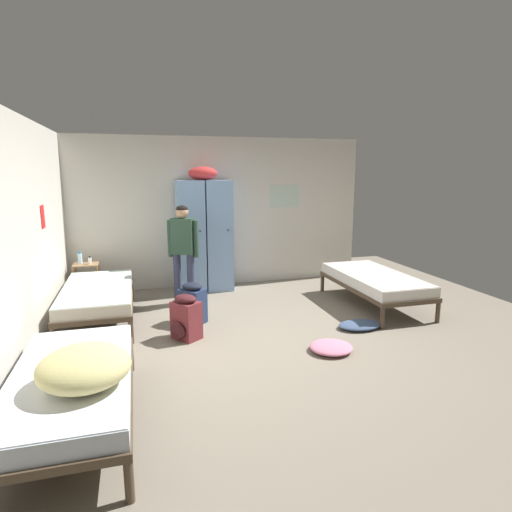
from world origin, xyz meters
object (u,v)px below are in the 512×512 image
at_px(bed_left_rear, 98,294).
at_px(clothes_pile_pink, 331,347).
at_px(person_traveler, 183,245).
at_px(lotion_bottle, 90,261).
at_px(locker_bank, 204,233).
at_px(clothes_pile_denim, 360,325).
at_px(bed_left_front, 72,383).
at_px(shelf_unit, 87,278).
at_px(backpack_navy, 193,304).
at_px(bedding_heap, 84,367).
at_px(bed_right, 374,281).
at_px(backpack_maroon, 186,318).
at_px(water_bottle, 80,258).

xyz_separation_m(bed_left_rear, clothes_pile_pink, (2.59, -1.75, -0.33)).
height_order(person_traveler, lotion_bottle, person_traveler).
xyz_separation_m(locker_bank, clothes_pile_denim, (1.62, -2.39, -0.93)).
bearing_deg(person_traveler, bed_left_front, -111.70).
height_order(shelf_unit, backpack_navy, shelf_unit).
xyz_separation_m(lotion_bottle, clothes_pile_denim, (3.44, -2.30, -0.58)).
height_order(bed_left_rear, bedding_heap, bedding_heap).
height_order(person_traveler, clothes_pile_denim, person_traveler).
bearing_deg(lotion_bottle, bed_right, -19.74).
relative_size(bed_left_rear, backpack_maroon, 3.45).
height_order(lotion_bottle, backpack_maroon, lotion_bottle).
height_order(bedding_heap, lotion_bottle, bedding_heap).
distance_m(bedding_heap, clothes_pile_pink, 2.74).
height_order(water_bottle, lotion_bottle, water_bottle).
xyz_separation_m(bed_right, bedding_heap, (-3.81, -2.46, 0.25)).
height_order(locker_bank, bed_left_rear, locker_bank).
bearing_deg(clothes_pile_denim, water_bottle, 146.64).
xyz_separation_m(bed_right, bed_left_front, (-3.94, -2.18, 0.00)).
relative_size(backpack_maroon, clothes_pile_pink, 1.13).
distance_m(water_bottle, clothes_pile_denim, 4.34).
xyz_separation_m(bed_right, backpack_maroon, (-2.89, -0.56, -0.12)).
height_order(locker_bank, backpack_maroon, locker_bank).
bearing_deg(clothes_pile_denim, locker_bank, 124.12).
bearing_deg(clothes_pile_pink, locker_bank, 107.84).
bearing_deg(bed_left_front, bedding_heap, -64.06).
height_order(bed_right, bedding_heap, bedding_heap).
relative_size(water_bottle, backpack_maroon, 0.36).
bearing_deg(locker_bank, clothes_pile_pink, -72.16).
bearing_deg(bed_right, person_traveler, 162.94).
height_order(bed_right, clothes_pile_pink, bed_right).
bearing_deg(clothes_pile_pink, bed_right, 45.57).
relative_size(bed_left_rear, bed_left_front, 1.00).
relative_size(bed_left_front, clothes_pile_pink, 3.91).
bearing_deg(bed_left_rear, backpack_navy, -17.66).
height_order(lotion_bottle, backpack_navy, lotion_bottle).
bearing_deg(bed_left_front, clothes_pile_pink, 17.12).
relative_size(bed_right, clothes_pile_pink, 3.91).
bearing_deg(lotion_bottle, bed_left_front, -87.18).
bearing_deg(backpack_navy, backpack_maroon, -106.42).
height_order(lotion_bottle, clothes_pile_denim, lotion_bottle).
height_order(bed_right, backpack_maroon, backpack_maroon).
relative_size(bed_right, bed_left_front, 1.00).
xyz_separation_m(locker_bank, backpack_navy, (-0.42, -1.59, -0.71)).
bearing_deg(locker_bank, person_traveler, -120.86).
xyz_separation_m(person_traveler, backpack_navy, (0.02, -0.86, -0.65)).
height_order(water_bottle, backpack_maroon, water_bottle).
distance_m(bed_left_rear, bedding_heap, 2.84).
bearing_deg(backpack_maroon, person_traveler, 84.15).
relative_size(shelf_unit, bed_left_front, 0.30).
bearing_deg(lotion_bottle, clothes_pile_pink, -45.97).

